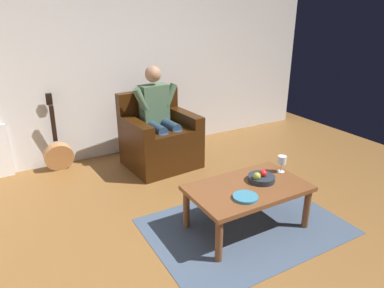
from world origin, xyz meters
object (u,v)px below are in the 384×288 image
at_px(fruit_bowl, 261,178).
at_px(decorative_dish, 245,197).
at_px(wine_glass_near, 282,161).
at_px(armchair, 160,140).
at_px(guitar, 58,154).
at_px(person_seated, 159,115).
at_px(coffee_table, 248,192).

bearing_deg(fruit_bowl, decorative_dish, 29.43).
relative_size(wine_glass_near, decorative_dish, 0.78).
bearing_deg(armchair, guitar, -26.80).
distance_m(person_seated, guitar, 1.32).
bearing_deg(coffee_table, decorative_dish, 46.26).
bearing_deg(guitar, coffee_table, 120.68).
bearing_deg(wine_glass_near, decorative_dish, 21.03).
bearing_deg(person_seated, fruit_bowl, 94.73).
bearing_deg(fruit_bowl, armchair, -80.71).
height_order(coffee_table, guitar, guitar).
relative_size(coffee_table, fruit_bowl, 4.32).
bearing_deg(wine_glass_near, armchair, -70.49).
xyz_separation_m(coffee_table, guitar, (1.25, -2.11, -0.15)).
xyz_separation_m(person_seated, decorative_dish, (0.05, 1.78, -0.24)).
height_order(coffee_table, decorative_dish, decorative_dish).
xyz_separation_m(armchair, person_seated, (-0.00, 0.01, 0.33)).
bearing_deg(armchair, fruit_bowl, 94.70).
bearing_deg(guitar, wine_glass_near, 129.93).
xyz_separation_m(guitar, fruit_bowl, (-1.41, 2.09, 0.24)).
bearing_deg(decorative_dish, guitar, -64.05).
height_order(armchair, guitar, guitar).
distance_m(armchair, person_seated, 0.33).
bearing_deg(wine_glass_near, guitar, -50.07).
height_order(person_seated, guitar, person_seated).
bearing_deg(person_seated, guitar, -27.22).
bearing_deg(armchair, decorative_dish, 83.94).
height_order(wine_glass_near, fruit_bowl, wine_glass_near).
bearing_deg(person_seated, wine_glass_near, 105.01).
relative_size(person_seated, fruit_bowl, 5.11).
bearing_deg(decorative_dish, coffee_table, -133.74).
distance_m(armchair, decorative_dish, 1.80).
xyz_separation_m(fruit_bowl, decorative_dish, (0.31, 0.18, -0.02)).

